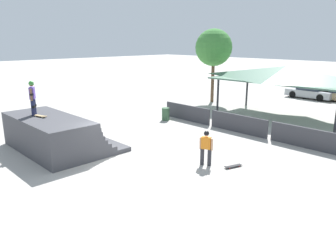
{
  "coord_description": "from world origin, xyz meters",
  "views": [
    {
      "loc": [
        11.46,
        -8.08,
        5.3
      ],
      "look_at": [
        -0.48,
        3.44,
        0.93
      ],
      "focal_mm": 35.0,
      "sensor_mm": 36.0,
      "label": 1
    }
  ],
  "objects_px": {
    "bystander_walking": "(206,145)",
    "skateboard_on_ground": "(233,166)",
    "skateboard_on_deck": "(41,116)",
    "skater_on_deck": "(32,96)",
    "parked_car_silver": "(310,92)",
    "tree_beside_pavilion": "(214,48)",
    "trash_bin": "(166,114)"
  },
  "relations": [
    {
      "from": "parked_car_silver",
      "to": "trash_bin",
      "type": "bearing_deg",
      "value": -99.13
    },
    {
      "from": "skateboard_on_ground",
      "to": "skateboard_on_deck",
      "type": "bearing_deg",
      "value": -41.31
    },
    {
      "from": "tree_beside_pavilion",
      "to": "skater_on_deck",
      "type": "bearing_deg",
      "value": -83.35
    },
    {
      "from": "skater_on_deck",
      "to": "skateboard_on_ground",
      "type": "xyz_separation_m",
      "value": [
        8.46,
        4.91,
        -2.61
      ]
    },
    {
      "from": "skateboard_on_deck",
      "to": "skater_on_deck",
      "type": "bearing_deg",
      "value": 170.79
    },
    {
      "from": "skateboard_on_deck",
      "to": "parked_car_silver",
      "type": "bearing_deg",
      "value": 69.82
    },
    {
      "from": "skateboard_on_deck",
      "to": "bystander_walking",
      "type": "distance_m",
      "value": 8.1
    },
    {
      "from": "skateboard_on_deck",
      "to": "trash_bin",
      "type": "distance_m",
      "value": 8.82
    },
    {
      "from": "skater_on_deck",
      "to": "skateboard_on_deck",
      "type": "bearing_deg",
      "value": 35.93
    },
    {
      "from": "skater_on_deck",
      "to": "tree_beside_pavilion",
      "type": "relative_size",
      "value": 0.27
    },
    {
      "from": "bystander_walking",
      "to": "parked_car_silver",
      "type": "bearing_deg",
      "value": -100.69
    },
    {
      "from": "skater_on_deck",
      "to": "parked_car_silver",
      "type": "distance_m",
      "value": 24.64
    },
    {
      "from": "skateboard_on_deck",
      "to": "parked_car_silver",
      "type": "distance_m",
      "value": 24.46
    },
    {
      "from": "trash_bin",
      "to": "skater_on_deck",
      "type": "bearing_deg",
      "value": -91.52
    },
    {
      "from": "trash_bin",
      "to": "bystander_walking",
      "type": "bearing_deg",
      "value": -31.71
    },
    {
      "from": "tree_beside_pavilion",
      "to": "trash_bin",
      "type": "relative_size",
      "value": 7.35
    },
    {
      "from": "skateboard_on_deck",
      "to": "tree_beside_pavilion",
      "type": "distance_m",
      "value": 16.86
    },
    {
      "from": "bystander_walking",
      "to": "skateboard_on_ground",
      "type": "relative_size",
      "value": 1.8
    },
    {
      "from": "skater_on_deck",
      "to": "trash_bin",
      "type": "height_order",
      "value": "skater_on_deck"
    },
    {
      "from": "skater_on_deck",
      "to": "tree_beside_pavilion",
      "type": "xyz_separation_m",
      "value": [
        -1.92,
        16.46,
        1.99
      ]
    },
    {
      "from": "bystander_walking",
      "to": "trash_bin",
      "type": "bearing_deg",
      "value": -53.9
    },
    {
      "from": "skateboard_on_ground",
      "to": "bystander_walking",
      "type": "bearing_deg",
      "value": -41.31
    },
    {
      "from": "bystander_walking",
      "to": "tree_beside_pavilion",
      "type": "xyz_separation_m",
      "value": [
        -9.38,
        12.17,
        3.75
      ]
    },
    {
      "from": "skateboard_on_deck",
      "to": "skateboard_on_ground",
      "type": "xyz_separation_m",
      "value": [
        7.85,
        4.86,
        -1.69
      ]
    },
    {
      "from": "skateboard_on_deck",
      "to": "trash_bin",
      "type": "height_order",
      "value": "skateboard_on_deck"
    },
    {
      "from": "skateboard_on_deck",
      "to": "tree_beside_pavilion",
      "type": "relative_size",
      "value": 0.13
    },
    {
      "from": "bystander_walking",
      "to": "skateboard_on_deck",
      "type": "bearing_deg",
      "value": 9.59
    },
    {
      "from": "skateboard_on_deck",
      "to": "skateboard_on_ground",
      "type": "relative_size",
      "value": 0.96
    },
    {
      "from": "skateboard_on_ground",
      "to": "parked_car_silver",
      "type": "height_order",
      "value": "parked_car_silver"
    },
    {
      "from": "skateboard_on_deck",
      "to": "parked_car_silver",
      "type": "xyz_separation_m",
      "value": [
        2.77,
        24.28,
        -1.15
      ]
    },
    {
      "from": "bystander_walking",
      "to": "trash_bin",
      "type": "distance_m",
      "value": 8.51
    },
    {
      "from": "tree_beside_pavilion",
      "to": "trash_bin",
      "type": "bearing_deg",
      "value": -74.41
    }
  ]
}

